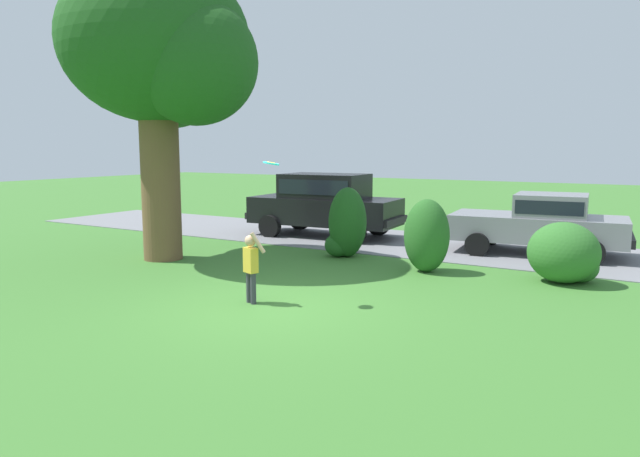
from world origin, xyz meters
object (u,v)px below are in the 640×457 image
object	(u,v)px
oak_tree_large	(165,55)
parked_sedan	(541,222)
frisbee	(271,163)
parked_suv	(325,202)
child_thrower	(251,263)

from	to	relation	value
oak_tree_large	parked_sedan	bearing A→B (deg)	33.56
parked_sedan	frisbee	distance (m)	8.10
frisbee	oak_tree_large	bearing A→B (deg)	154.70
parked_sedan	frisbee	bearing A→B (deg)	-113.60
oak_tree_large	frisbee	xyz separation A→B (m)	(4.55, -2.15, -2.43)
parked_sedan	oak_tree_large	bearing A→B (deg)	-146.44
parked_suv	frisbee	xyz separation A→B (m)	(3.08, -7.11, 1.37)
oak_tree_large	parked_sedan	size ratio (longest dim) A/B	1.55
parked_suv	parked_sedan	bearing A→B (deg)	1.54
child_thrower	frisbee	xyz separation A→B (m)	(0.30, 0.22, 1.73)
child_thrower	oak_tree_large	bearing A→B (deg)	150.87
parked_sedan	parked_suv	bearing A→B (deg)	-178.46
parked_suv	frisbee	bearing A→B (deg)	-66.59
parked_suv	child_thrower	xyz separation A→B (m)	(2.78, -7.32, -0.36)
parked_suv	child_thrower	size ratio (longest dim) A/B	3.74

